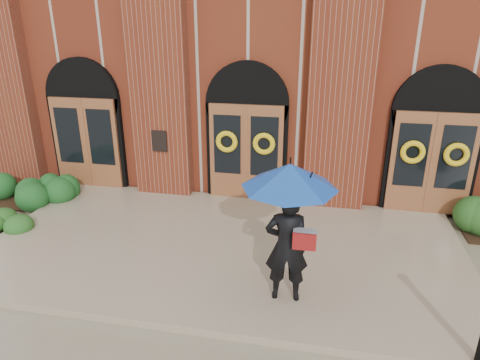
# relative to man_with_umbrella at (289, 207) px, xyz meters

# --- Properties ---
(ground) EXTENTS (90.00, 90.00, 0.00)m
(ground) POSITION_rel_man_with_umbrella_xyz_m (-1.47, 1.42, -1.86)
(ground) COLOR gray
(ground) RESTS_ON ground
(landing) EXTENTS (10.00, 5.30, 0.15)m
(landing) POSITION_rel_man_with_umbrella_xyz_m (-1.47, 1.57, -1.79)
(landing) COLOR gray
(landing) RESTS_ON ground
(church_building) EXTENTS (16.20, 12.53, 7.00)m
(church_building) POSITION_rel_man_with_umbrella_xyz_m (-1.47, 10.20, 1.64)
(church_building) COLOR maroon
(church_building) RESTS_ON ground
(man_with_umbrella) EXTENTS (1.69, 1.69, 2.44)m
(man_with_umbrella) POSITION_rel_man_with_umbrella_xyz_m (0.00, 0.00, 0.00)
(man_with_umbrella) COLOR black
(man_with_umbrella) RESTS_ON landing
(hedge_wall_left) EXTENTS (2.71, 1.08, 0.69)m
(hedge_wall_left) POSITION_rel_man_with_umbrella_xyz_m (-7.17, 3.03, -1.51)
(hedge_wall_left) COLOR #18491B
(hedge_wall_left) RESTS_ON ground
(hedge_front_left) EXTENTS (1.27, 1.09, 0.45)m
(hedge_front_left) POSITION_rel_man_with_umbrella_xyz_m (-6.57, 1.42, -1.64)
(hedge_front_left) COLOR #23531C
(hedge_front_left) RESTS_ON ground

